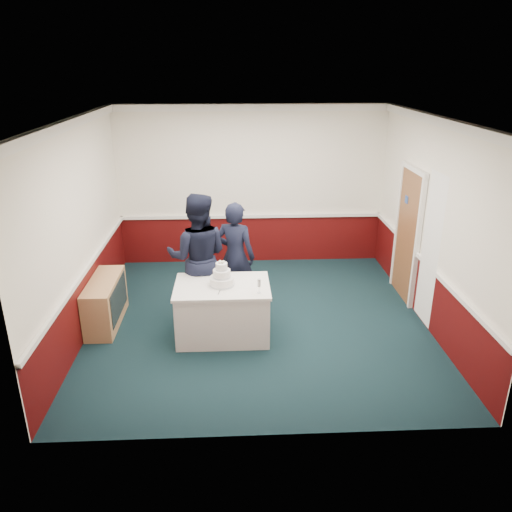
{
  "coord_description": "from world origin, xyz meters",
  "views": [
    {
      "loc": [
        -0.36,
        -6.72,
        3.68
      ],
      "look_at": [
        -0.04,
        -0.1,
        1.1
      ],
      "focal_mm": 35.0,
      "sensor_mm": 36.0,
      "label": 1
    }
  ],
  "objects_px": {
    "cake_table": "(223,310)",
    "cake_knife": "(220,291)",
    "champagne_flute": "(259,284)",
    "sideboard": "(105,302)",
    "person_woman": "(235,256)",
    "person_man": "(198,257)",
    "wedding_cake": "(222,278)"
  },
  "relations": [
    {
      "from": "wedding_cake",
      "to": "cake_knife",
      "type": "xyz_separation_m",
      "value": [
        -0.03,
        -0.2,
        -0.11
      ]
    },
    {
      "from": "cake_table",
      "to": "wedding_cake",
      "type": "distance_m",
      "value": 0.5
    },
    {
      "from": "cake_table",
      "to": "person_woman",
      "type": "height_order",
      "value": "person_woman"
    },
    {
      "from": "champagne_flute",
      "to": "person_woman",
      "type": "bearing_deg",
      "value": 104.73
    },
    {
      "from": "cake_table",
      "to": "champagne_flute",
      "type": "xyz_separation_m",
      "value": [
        0.5,
        -0.28,
        0.53
      ]
    },
    {
      "from": "sideboard",
      "to": "person_man",
      "type": "xyz_separation_m",
      "value": [
        1.38,
        0.2,
        0.62
      ]
    },
    {
      "from": "cake_table",
      "to": "cake_knife",
      "type": "distance_m",
      "value": 0.44
    },
    {
      "from": "cake_knife",
      "to": "person_woman",
      "type": "relative_size",
      "value": 0.13
    },
    {
      "from": "wedding_cake",
      "to": "person_woman",
      "type": "relative_size",
      "value": 0.21
    },
    {
      "from": "cake_knife",
      "to": "person_man",
      "type": "bearing_deg",
      "value": 120.91
    },
    {
      "from": "sideboard",
      "to": "cake_table",
      "type": "bearing_deg",
      "value": -14.03
    },
    {
      "from": "sideboard",
      "to": "champagne_flute",
      "type": "bearing_deg",
      "value": -17.68
    },
    {
      "from": "champagne_flute",
      "to": "person_man",
      "type": "bearing_deg",
      "value": 133.35
    },
    {
      "from": "sideboard",
      "to": "cake_table",
      "type": "relative_size",
      "value": 0.91
    },
    {
      "from": "champagne_flute",
      "to": "cake_knife",
      "type": "bearing_deg",
      "value": 171.42
    },
    {
      "from": "sideboard",
      "to": "person_woman",
      "type": "bearing_deg",
      "value": 13.08
    },
    {
      "from": "cake_table",
      "to": "wedding_cake",
      "type": "xyz_separation_m",
      "value": [
        0.0,
        0.0,
        0.5
      ]
    },
    {
      "from": "sideboard",
      "to": "person_man",
      "type": "distance_m",
      "value": 1.53
    },
    {
      "from": "champagne_flute",
      "to": "person_woman",
      "type": "xyz_separation_m",
      "value": [
        -0.31,
        1.17,
        -0.06
      ]
    },
    {
      "from": "cake_table",
      "to": "cake_knife",
      "type": "xyz_separation_m",
      "value": [
        -0.03,
        -0.2,
        0.39
      ]
    },
    {
      "from": "cake_table",
      "to": "person_man",
      "type": "bearing_deg",
      "value": 119.82
    },
    {
      "from": "cake_table",
      "to": "wedding_cake",
      "type": "bearing_deg",
      "value": 90.0
    },
    {
      "from": "cake_knife",
      "to": "champagne_flute",
      "type": "relative_size",
      "value": 1.07
    },
    {
      "from": "person_woman",
      "to": "wedding_cake",
      "type": "bearing_deg",
      "value": 98.45
    },
    {
      "from": "cake_table",
      "to": "person_woman",
      "type": "distance_m",
      "value": 1.02
    },
    {
      "from": "sideboard",
      "to": "cake_table",
      "type": "distance_m",
      "value": 1.8
    },
    {
      "from": "cake_table",
      "to": "cake_knife",
      "type": "bearing_deg",
      "value": -98.53
    },
    {
      "from": "sideboard",
      "to": "person_woman",
      "type": "distance_m",
      "value": 2.06
    },
    {
      "from": "sideboard",
      "to": "cake_knife",
      "type": "relative_size",
      "value": 5.45
    },
    {
      "from": "cake_knife",
      "to": "cake_table",
      "type": "bearing_deg",
      "value": 90.56
    },
    {
      "from": "cake_knife",
      "to": "champagne_flute",
      "type": "distance_m",
      "value": 0.55
    },
    {
      "from": "champagne_flute",
      "to": "person_woman",
      "type": "relative_size",
      "value": 0.12
    }
  ]
}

